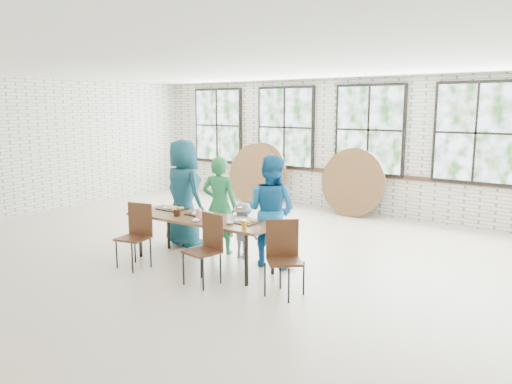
% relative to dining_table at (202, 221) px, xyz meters
% --- Properties ---
extents(room, '(12.00, 12.00, 12.00)m').
position_rel_dining_table_xyz_m(room, '(0.38, 4.86, 1.14)').
color(room, beige).
rests_on(room, ground).
extents(dining_table, '(2.45, 0.98, 0.74)m').
position_rel_dining_table_xyz_m(dining_table, '(0.00, 0.00, 0.00)').
color(dining_table, brown).
rests_on(dining_table, ground).
extents(chair_near_left, '(0.51, 0.49, 0.95)m').
position_rel_dining_table_xyz_m(chair_near_left, '(-0.75, -0.63, -0.13)').
color(chair_near_left, '#482818').
rests_on(chair_near_left, ground).
extents(chair_near_right, '(0.48, 0.47, 0.95)m').
position_rel_dining_table_xyz_m(chair_near_right, '(0.58, -0.52, -0.13)').
color(chair_near_right, '#482818').
rests_on(chair_near_right, ground).
extents(chair_spare, '(0.58, 0.58, 0.95)m').
position_rel_dining_table_xyz_m(chair_spare, '(1.61, -0.22, -0.13)').
color(chair_spare, '#482818').
rests_on(chair_spare, ground).
extents(adult_teal, '(0.99, 0.74, 1.83)m').
position_rel_dining_table_xyz_m(adult_teal, '(-1.06, 0.65, 0.22)').
color(adult_teal, navy).
rests_on(adult_teal, ground).
extents(adult_green, '(0.68, 0.57, 1.59)m').
position_rel_dining_table_xyz_m(adult_green, '(-0.23, 0.65, 0.11)').
color(adult_green, '#207A41').
rests_on(adult_green, ground).
extents(toddler, '(0.60, 0.38, 0.89)m').
position_rel_dining_table_xyz_m(toddler, '(0.25, 0.65, -0.24)').
color(toddler, '#121239').
rests_on(toddler, ground).
extents(adult_blue, '(0.86, 0.70, 1.67)m').
position_rel_dining_table_xyz_m(adult_blue, '(0.79, 0.65, 0.14)').
color(adult_blue, '#196DB1').
rests_on(adult_blue, ground).
extents(tabletop_clutter, '(1.95, 0.63, 0.11)m').
position_rel_dining_table_xyz_m(tabletop_clutter, '(0.12, -0.01, 0.08)').
color(tabletop_clutter, black).
rests_on(tabletop_clutter, dining_table).
extents(round_tops_leaning, '(4.24, 0.46, 1.49)m').
position_rel_dining_table_xyz_m(round_tops_leaning, '(-1.14, 4.55, 0.05)').
color(round_tops_leaning, brown).
rests_on(round_tops_leaning, ground).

